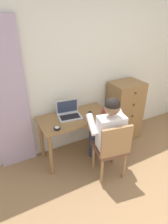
# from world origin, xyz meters

# --- Properties ---
(wall_back) EXTENTS (4.80, 0.05, 2.50)m
(wall_back) POSITION_xyz_m (0.00, 2.20, 1.25)
(wall_back) COLOR silver
(wall_back) RESTS_ON ground_plane
(curtain_panel) EXTENTS (0.52, 0.03, 2.13)m
(curtain_panel) POSITION_xyz_m (-1.29, 2.13, 1.06)
(curtain_panel) COLOR #B29EBC
(curtain_panel) RESTS_ON ground_plane
(desk) EXTENTS (1.10, 0.56, 0.73)m
(desk) POSITION_xyz_m (-0.43, 1.85, 0.61)
(desk) COLOR olive
(desk) RESTS_ON ground_plane
(dresser) EXTENTS (0.55, 0.45, 1.07)m
(dresser) POSITION_xyz_m (0.59, 1.93, 0.54)
(dresser) COLOR olive
(dresser) RESTS_ON ground_plane
(chair) EXTENTS (0.48, 0.47, 0.89)m
(chair) POSITION_xyz_m (-0.20, 1.21, 0.50)
(chair) COLOR brown
(chair) RESTS_ON ground_plane
(person_seated) EXTENTS (0.60, 0.63, 1.21)m
(person_seated) POSITION_xyz_m (-0.17, 1.39, 0.69)
(person_seated) COLOR #33384C
(person_seated) RESTS_ON ground_plane
(laptop) EXTENTS (0.37, 0.29, 0.24)m
(laptop) POSITION_xyz_m (-0.51, 1.90, 0.78)
(laptop) COLOR #B7BABF
(laptop) RESTS_ON desk
(computer_mouse) EXTENTS (0.09, 0.11, 0.03)m
(computer_mouse) POSITION_xyz_m (-0.19, 1.83, 0.75)
(computer_mouse) COLOR black
(computer_mouse) RESTS_ON desk
(desk_clock) EXTENTS (0.09, 0.09, 0.03)m
(desk_clock) POSITION_xyz_m (-0.80, 1.66, 0.75)
(desk_clock) COLOR black
(desk_clock) RESTS_ON desk
(coffee_mug) EXTENTS (0.12, 0.08, 0.09)m
(coffee_mug) POSITION_xyz_m (0.01, 1.71, 0.78)
(coffee_mug) COLOR #9E3D38
(coffee_mug) RESTS_ON desk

